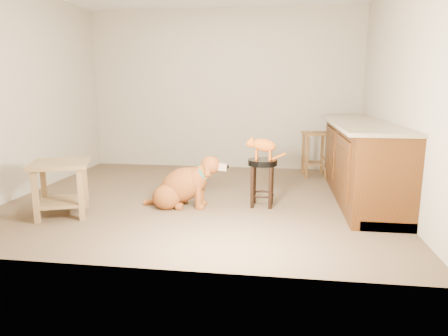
# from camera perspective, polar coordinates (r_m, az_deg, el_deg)

# --- Properties ---
(floor) EXTENTS (4.50, 4.00, 0.01)m
(floor) POSITION_cam_1_polar(r_m,az_deg,el_deg) (4.98, -3.31, -4.26)
(floor) COLOR brown
(floor) RESTS_ON ground
(room_shell) EXTENTS (4.54, 4.04, 2.62)m
(room_shell) POSITION_cam_1_polar(r_m,az_deg,el_deg) (4.81, -3.55, 15.36)
(room_shell) COLOR #A39A83
(room_shell) RESTS_ON ground
(cabinet_run) EXTENTS (0.70, 2.56, 0.94)m
(cabinet_run) POSITION_cam_1_polar(r_m,az_deg,el_deg) (5.18, 18.95, 0.73)
(cabinet_run) COLOR #40210B
(cabinet_run) RESTS_ON ground
(padded_stool) EXTENTS (0.33, 0.33, 0.55)m
(padded_stool) POSITION_cam_1_polar(r_m,az_deg,el_deg) (4.56, 5.50, -0.73)
(padded_stool) COLOR black
(padded_stool) RESTS_ON ground
(wood_stool) EXTENTS (0.41, 0.41, 0.68)m
(wood_stool) POSITION_cam_1_polar(r_m,az_deg,el_deg) (6.25, 12.81, 2.02)
(wood_stool) COLOR brown
(wood_stool) RESTS_ON ground
(side_table) EXTENTS (0.73, 0.73, 0.58)m
(side_table) POSITION_cam_1_polar(r_m,az_deg,el_deg) (4.55, -22.27, -1.65)
(side_table) COLOR brown
(side_table) RESTS_ON ground
(golden_retriever) EXTENTS (1.01, 0.50, 0.64)m
(golden_retriever) POSITION_cam_1_polar(r_m,az_deg,el_deg) (4.58, -5.94, -2.61)
(golden_retriever) COLOR brown
(golden_retriever) RESTS_ON ground
(tabby_kitten) EXTENTS (0.46, 0.16, 0.29)m
(tabby_kitten) POSITION_cam_1_polar(r_m,az_deg,el_deg) (4.51, 5.45, 3.18)
(tabby_kitten) COLOR #A94B10
(tabby_kitten) RESTS_ON padded_stool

